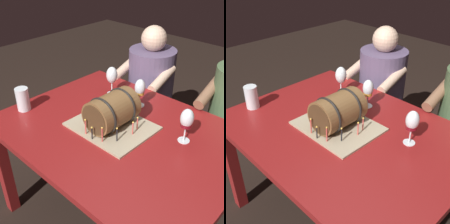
% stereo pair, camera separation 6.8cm
% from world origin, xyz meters
% --- Properties ---
extents(ground_plane, '(8.00, 8.00, 0.00)m').
position_xyz_m(ground_plane, '(0.00, 0.00, 0.00)').
color(ground_plane, black).
extents(dining_table, '(1.36, 1.02, 0.76)m').
position_xyz_m(dining_table, '(0.00, 0.00, 0.66)').
color(dining_table, maroon).
rests_on(dining_table, ground).
extents(barrel_cake, '(0.45, 0.36, 0.22)m').
position_xyz_m(barrel_cake, '(-0.05, -0.01, 0.85)').
color(barrel_cake, tan).
rests_on(barrel_cake, dining_table).
extents(wine_glass_empty, '(0.08, 0.08, 0.20)m').
position_xyz_m(wine_glass_empty, '(-0.33, 0.28, 0.89)').
color(wine_glass_empty, white).
rests_on(wine_glass_empty, dining_table).
extents(wine_glass_amber, '(0.07, 0.07, 0.18)m').
position_xyz_m(wine_glass_amber, '(-0.09, 0.29, 0.88)').
color(wine_glass_amber, white).
rests_on(wine_glass_amber, dining_table).
extents(wine_glass_red, '(0.07, 0.07, 0.20)m').
position_xyz_m(wine_glass_red, '(0.32, 0.15, 0.89)').
color(wine_glass_red, white).
rests_on(wine_glass_red, dining_table).
extents(beer_pint, '(0.08, 0.08, 0.15)m').
position_xyz_m(beer_pint, '(-0.59, -0.25, 0.83)').
color(beer_pint, white).
rests_on(beer_pint, dining_table).
extents(person_seated_left, '(0.44, 0.51, 1.13)m').
position_xyz_m(person_seated_left, '(-0.35, 0.77, 0.54)').
color(person_seated_left, '#372D40').
rests_on(person_seated_left, ground).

